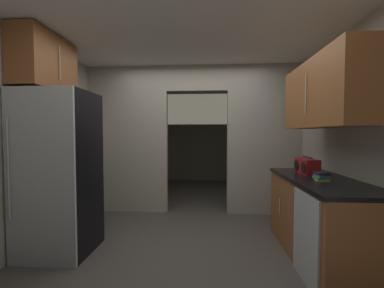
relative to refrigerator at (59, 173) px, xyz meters
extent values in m
plane|color=#47423D|center=(1.45, 0.07, -0.93)|extent=(20.00, 20.00, 0.00)
cube|color=silver|center=(1.45, 0.51, 1.65)|extent=(4.08, 6.96, 0.06)
cube|color=#ADA899|center=(0.30, 1.55, 0.35)|extent=(1.39, 0.12, 2.55)
cube|color=#ADA899|center=(2.67, 1.55, 0.35)|extent=(1.24, 0.12, 2.55)
cube|color=#ADA899|center=(1.52, 1.55, 1.40)|extent=(1.05, 0.12, 0.44)
cube|color=gray|center=(1.45, 4.54, 0.35)|extent=(3.68, 0.10, 2.55)
cube|color=gray|center=(-0.34, 3.04, 0.35)|extent=(0.10, 2.99, 2.55)
cube|color=gray|center=(3.24, 3.04, 0.35)|extent=(0.10, 2.99, 2.55)
cube|color=black|center=(0.00, 0.02, 0.00)|extent=(0.75, 0.65, 1.86)
cube|color=#B7BABC|center=(0.00, -0.33, 0.00)|extent=(0.75, 0.03, 1.86)
cylinder|color=#B7BABC|center=(-0.31, -0.36, 0.09)|extent=(0.02, 0.02, 1.02)
cube|color=brown|center=(2.95, 0.04, -0.50)|extent=(0.64, 1.62, 0.85)
cube|color=black|center=(2.95, 0.04, -0.06)|extent=(0.68, 1.62, 0.04)
cylinder|color=#B7BABC|center=(2.61, -0.32, -0.46)|extent=(0.01, 0.01, 0.22)
cylinder|color=#B7BABC|center=(2.61, 0.39, -0.46)|extent=(0.01, 0.01, 0.22)
cube|color=#B7BABC|center=(2.61, -0.42, -0.51)|extent=(0.02, 0.56, 0.83)
cube|color=brown|center=(2.95, 0.04, 0.88)|extent=(0.34, 1.46, 0.73)
cylinder|color=#B7BABC|center=(2.76, 0.04, 0.88)|extent=(0.01, 0.01, 0.44)
cube|color=brown|center=(-0.21, 0.10, 1.28)|extent=(0.34, 0.82, 0.64)
cylinder|color=#B7BABC|center=(-0.03, 0.10, 1.28)|extent=(0.01, 0.01, 0.39)
cube|color=maroon|center=(2.92, 0.34, 0.05)|extent=(0.16, 0.39, 0.19)
cylinder|color=#262626|center=(2.92, 0.34, 0.17)|extent=(0.02, 0.27, 0.02)
cylinder|color=black|center=(2.83, 0.23, 0.05)|extent=(0.01, 0.13, 0.13)
cylinder|color=black|center=(2.83, 0.46, 0.05)|extent=(0.01, 0.13, 0.13)
cube|color=gold|center=(2.89, -0.10, -0.03)|extent=(0.14, 0.15, 0.01)
cube|color=#388C47|center=(2.89, -0.09, -0.01)|extent=(0.12, 0.14, 0.03)
cube|color=#2D609E|center=(2.89, -0.09, 0.01)|extent=(0.12, 0.14, 0.02)
cube|color=black|center=(2.90, -0.08, 0.03)|extent=(0.12, 0.13, 0.02)
camera|label=1|loc=(1.71, -2.68, 0.45)|focal=22.77mm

